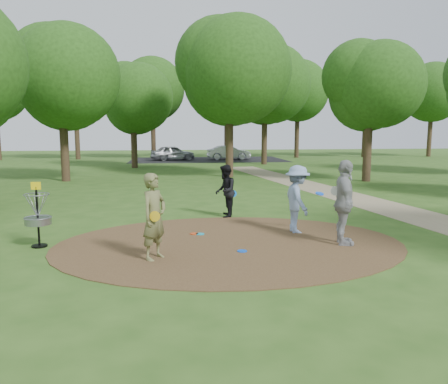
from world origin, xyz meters
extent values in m
plane|color=#2D5119|center=(0.00, 0.00, 0.00)|extent=(100.00, 100.00, 0.00)
cylinder|color=#47301C|center=(0.00, 0.00, 0.01)|extent=(8.40, 8.40, 0.02)
cube|color=#8C7A5B|center=(6.50, 2.00, 0.01)|extent=(7.55, 39.89, 0.01)
cube|color=black|center=(2.00, 30.00, 0.00)|extent=(14.00, 8.00, 0.01)
imported|color=#66683C|center=(-1.75, -1.05, 0.92)|extent=(0.75, 0.80, 1.85)
cylinder|color=gold|center=(-1.73, -1.27, 0.97)|extent=(0.22, 0.10, 0.22)
imported|color=#7D94BB|center=(1.93, 0.96, 0.91)|extent=(0.74, 1.21, 1.81)
cylinder|color=blue|center=(2.52, 0.90, 1.06)|extent=(0.29, 0.28, 0.08)
imported|color=black|center=(0.29, 3.29, 0.83)|extent=(0.76, 0.90, 1.66)
cylinder|color=blue|center=(0.55, 3.33, 0.74)|extent=(0.22, 0.06, 0.22)
imported|color=#99999C|center=(2.67, -0.40, 1.02)|extent=(0.76, 1.28, 2.04)
cylinder|color=silver|center=(2.46, -0.36, 1.30)|extent=(0.22, 0.07, 0.22)
cylinder|color=#169AB3|center=(-0.66, 0.99, 0.03)|extent=(0.22, 0.22, 0.02)
cylinder|color=blue|center=(0.17, -0.75, 0.03)|extent=(0.22, 0.22, 0.02)
cylinder|color=#C93D14|center=(-0.81, 1.04, 0.03)|extent=(0.22, 0.22, 0.02)
imported|color=#A4A5AC|center=(-1.20, 29.53, 0.66)|extent=(4.19, 2.62, 1.33)
imported|color=#989B9F|center=(3.91, 29.74, 0.65)|extent=(4.00, 1.58, 1.30)
cylinder|color=black|center=(-4.50, 0.30, 0.68)|extent=(0.05, 0.05, 1.35)
cylinder|color=black|center=(-4.50, 0.30, 0.02)|extent=(0.36, 0.36, 0.04)
cylinder|color=gray|center=(-4.50, 0.30, 0.62)|extent=(0.60, 0.60, 0.16)
torus|color=gray|center=(-4.50, 0.30, 0.70)|extent=(0.63, 0.63, 0.03)
torus|color=gray|center=(-4.50, 0.30, 1.25)|extent=(0.58, 0.58, 0.02)
cube|color=yellow|center=(-4.50, 0.30, 1.45)|extent=(0.22, 0.02, 0.18)
cylinder|color=#332316|center=(-7.00, 14.00, 1.90)|extent=(0.44, 0.44, 3.80)
sphere|color=#1F4311|center=(-7.00, 14.00, 5.28)|extent=(5.38, 5.38, 5.38)
cylinder|color=#332316|center=(2.00, 15.00, 2.09)|extent=(0.44, 0.44, 4.18)
sphere|color=#1F4311|center=(2.00, 15.00, 5.85)|extent=(6.07, 6.07, 6.07)
cylinder|color=#332316|center=(9.00, 12.00, 1.80)|extent=(0.44, 0.44, 3.61)
sphere|color=#1F4311|center=(9.00, 12.00, 4.84)|extent=(4.47, 4.47, 4.47)
cylinder|color=#332316|center=(-4.00, 22.00, 1.71)|extent=(0.44, 0.44, 3.42)
sphere|color=#1F4311|center=(-4.00, 22.00, 4.77)|extent=(4.92, 4.92, 4.92)
cylinder|color=#332316|center=(6.00, 24.00, 2.19)|extent=(0.44, 0.44, 4.37)
sphere|color=#1F4311|center=(6.00, 24.00, 6.05)|extent=(6.13, 6.13, 6.13)
camera|label=1|loc=(-1.38, -10.16, 2.74)|focal=35.00mm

